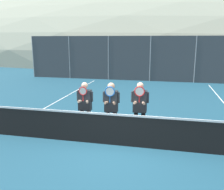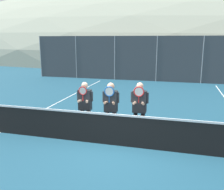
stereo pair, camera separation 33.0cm
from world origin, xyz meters
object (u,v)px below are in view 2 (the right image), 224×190
at_px(player_center_left, 111,105).
at_px(car_far_left, 94,65).
at_px(player_leftmost, 85,104).
at_px(player_center_right, 139,106).
at_px(car_left_of_center, 157,67).

height_order(player_center_left, car_far_left, car_far_left).
bearing_deg(player_leftmost, player_center_right, 2.92).
bearing_deg(car_left_of_center, car_far_left, -178.41).
bearing_deg(player_center_right, car_far_left, 114.85).
distance_m(car_far_left, car_left_of_center, 5.32).
relative_size(player_leftmost, player_center_right, 0.97).
relative_size(player_leftmost, car_left_of_center, 0.39).
relative_size(player_leftmost, player_center_left, 0.99).
height_order(player_leftmost, car_left_of_center, player_leftmost).
distance_m(player_center_left, car_far_left, 14.03).
xyz_separation_m(player_center_right, car_left_of_center, (-0.67, 13.10, -0.20)).
relative_size(player_center_right, car_left_of_center, 0.40).
distance_m(player_leftmost, car_far_left, 13.71).
height_order(player_leftmost, player_center_right, player_center_right).
xyz_separation_m(player_leftmost, car_left_of_center, (1.07, 13.18, -0.16)).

